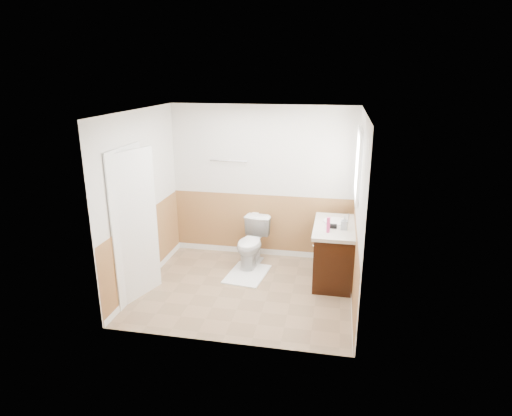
% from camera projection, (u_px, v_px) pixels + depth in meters
% --- Properties ---
extents(floor, '(3.00, 3.00, 0.00)m').
position_uv_depth(floor, '(246.00, 289.00, 6.22)').
color(floor, '#8C7051').
rests_on(floor, ground).
extents(ceiling, '(3.00, 3.00, 0.00)m').
position_uv_depth(ceiling, '(244.00, 111.00, 5.46)').
color(ceiling, white).
rests_on(ceiling, floor).
extents(wall_back, '(3.00, 0.00, 3.00)m').
position_uv_depth(wall_back, '(262.00, 183.00, 7.06)').
color(wall_back, silver).
rests_on(wall_back, floor).
extents(wall_front, '(3.00, 0.00, 3.00)m').
position_uv_depth(wall_front, '(219.00, 241.00, 4.62)').
color(wall_front, silver).
rests_on(wall_front, floor).
extents(wall_left, '(0.00, 3.00, 3.00)m').
position_uv_depth(wall_left, '(141.00, 200.00, 6.11)').
color(wall_left, silver).
rests_on(wall_left, floor).
extents(wall_right, '(0.00, 3.00, 3.00)m').
position_uv_depth(wall_right, '(359.00, 213.00, 5.57)').
color(wall_right, silver).
rests_on(wall_right, floor).
extents(wainscot_back, '(3.00, 0.00, 3.00)m').
position_uv_depth(wainscot_back, '(262.00, 226.00, 7.27)').
color(wainscot_back, '#9E663F').
rests_on(wainscot_back, floor).
extents(wainscot_front, '(3.00, 0.00, 3.00)m').
position_uv_depth(wainscot_front, '(221.00, 303.00, 4.86)').
color(wainscot_front, '#9E663F').
rests_on(wainscot_front, floor).
extents(wainscot_left, '(0.00, 2.60, 2.60)m').
position_uv_depth(wainscot_left, '(146.00, 249.00, 6.33)').
color(wainscot_left, '#9E663F').
rests_on(wainscot_left, floor).
extents(wainscot_right, '(0.00, 2.60, 2.60)m').
position_uv_depth(wainscot_right, '(354.00, 266.00, 5.80)').
color(wainscot_right, '#9E663F').
rests_on(wainscot_right, floor).
extents(toilet, '(0.51, 0.79, 0.76)m').
position_uv_depth(toilet, '(252.00, 243.00, 6.89)').
color(toilet, white).
rests_on(toilet, floor).
extents(bath_mat, '(0.65, 0.86, 0.02)m').
position_uv_depth(bath_mat, '(247.00, 274.00, 6.66)').
color(bath_mat, white).
rests_on(bath_mat, floor).
extents(vanity_cabinet, '(0.55, 1.10, 0.80)m').
position_uv_depth(vanity_cabinet, '(334.00, 254.00, 6.41)').
color(vanity_cabinet, black).
rests_on(vanity_cabinet, floor).
extents(vanity_knob_left, '(0.03, 0.03, 0.03)m').
position_uv_depth(vanity_knob_left, '(313.00, 246.00, 6.33)').
color(vanity_knob_left, silver).
rests_on(vanity_knob_left, vanity_cabinet).
extents(vanity_knob_right, '(0.03, 0.03, 0.03)m').
position_uv_depth(vanity_knob_right, '(314.00, 241.00, 6.52)').
color(vanity_knob_right, white).
rests_on(vanity_knob_right, vanity_cabinet).
extents(countertop, '(0.60, 1.15, 0.05)m').
position_uv_depth(countertop, '(335.00, 227.00, 6.29)').
color(countertop, beige).
rests_on(countertop, vanity_cabinet).
extents(sink_basin, '(0.36, 0.36, 0.02)m').
position_uv_depth(sink_basin, '(336.00, 221.00, 6.42)').
color(sink_basin, white).
rests_on(sink_basin, countertop).
extents(faucet, '(0.02, 0.02, 0.14)m').
position_uv_depth(faucet, '(348.00, 218.00, 6.37)').
color(faucet, silver).
rests_on(faucet, countertop).
extents(lotion_bottle, '(0.05, 0.05, 0.22)m').
position_uv_depth(lotion_bottle, '(328.00, 225.00, 5.98)').
color(lotion_bottle, '#D23677').
rests_on(lotion_bottle, countertop).
extents(soap_dispenser, '(0.10, 0.10, 0.20)m').
position_uv_depth(soap_dispenser, '(344.00, 223.00, 6.09)').
color(soap_dispenser, '#919CA4').
rests_on(soap_dispenser, countertop).
extents(hair_dryer_body, '(0.14, 0.07, 0.07)m').
position_uv_depth(hair_dryer_body, '(332.00, 226.00, 6.16)').
color(hair_dryer_body, black).
rests_on(hair_dryer_body, countertop).
extents(hair_dryer_handle, '(0.03, 0.03, 0.07)m').
position_uv_depth(hair_dryer_handle, '(330.00, 226.00, 6.24)').
color(hair_dryer_handle, black).
rests_on(hair_dryer_handle, countertop).
extents(mirror_panel, '(0.02, 0.35, 0.90)m').
position_uv_depth(mirror_panel, '(356.00, 171.00, 6.51)').
color(mirror_panel, silver).
rests_on(mirror_panel, wall_right).
extents(window_frame, '(0.04, 0.80, 1.00)m').
position_uv_depth(window_frame, '(358.00, 165.00, 5.97)').
color(window_frame, white).
rests_on(window_frame, wall_right).
extents(window_glass, '(0.01, 0.70, 0.90)m').
position_uv_depth(window_glass, '(359.00, 165.00, 5.97)').
color(window_glass, white).
rests_on(window_glass, wall_right).
extents(door, '(0.29, 0.78, 2.04)m').
position_uv_depth(door, '(135.00, 226.00, 5.74)').
color(door, white).
rests_on(door, wall_left).
extents(door_frame, '(0.02, 0.92, 2.10)m').
position_uv_depth(door_frame, '(130.00, 225.00, 5.75)').
color(door_frame, white).
rests_on(door_frame, wall_left).
extents(door_knob, '(0.06, 0.06, 0.06)m').
position_uv_depth(door_knob, '(150.00, 224.00, 6.06)').
color(door_knob, silver).
rests_on(door_knob, door).
extents(towel_bar, '(0.62, 0.02, 0.02)m').
position_uv_depth(towel_bar, '(228.00, 161.00, 7.00)').
color(towel_bar, silver).
rests_on(towel_bar, wall_back).
extents(tp_holder_bar, '(0.14, 0.02, 0.02)m').
position_uv_depth(tp_holder_bar, '(255.00, 216.00, 7.17)').
color(tp_holder_bar, silver).
rests_on(tp_holder_bar, wall_back).
extents(tp_roll, '(0.10, 0.11, 0.11)m').
position_uv_depth(tp_roll, '(255.00, 216.00, 7.17)').
color(tp_roll, white).
rests_on(tp_roll, tp_holder_bar).
extents(tp_sheet, '(0.10, 0.01, 0.16)m').
position_uv_depth(tp_sheet, '(255.00, 222.00, 7.21)').
color(tp_sheet, white).
rests_on(tp_sheet, tp_roll).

